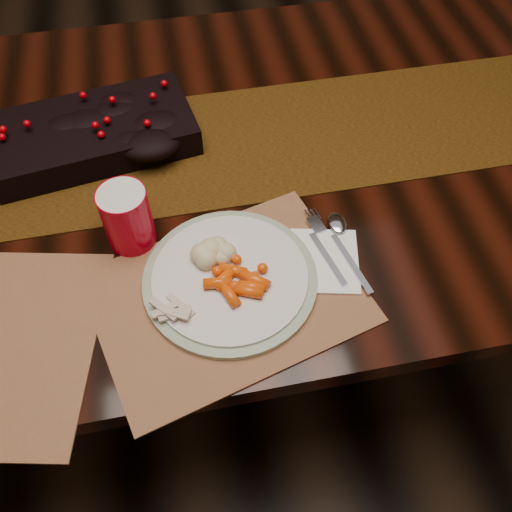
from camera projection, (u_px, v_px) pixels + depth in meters
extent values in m
plane|color=black|center=(229.00, 333.00, 1.67)|extent=(5.00, 5.00, 0.00)
cube|color=black|center=(223.00, 263.00, 1.37)|extent=(1.80, 1.00, 0.75)
cube|color=black|center=(237.00, 143.00, 1.08)|extent=(1.61, 0.34, 0.00)
cube|color=brown|center=(227.00, 296.00, 0.87)|extent=(0.48, 0.40, 0.00)
cylinder|color=silver|center=(230.00, 278.00, 0.88)|extent=(0.35, 0.35, 0.02)
cube|color=white|center=(324.00, 260.00, 0.91)|extent=(0.14, 0.15, 0.00)
cylinder|color=#B50015|center=(127.00, 217.00, 0.89)|extent=(0.09, 0.09, 0.11)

